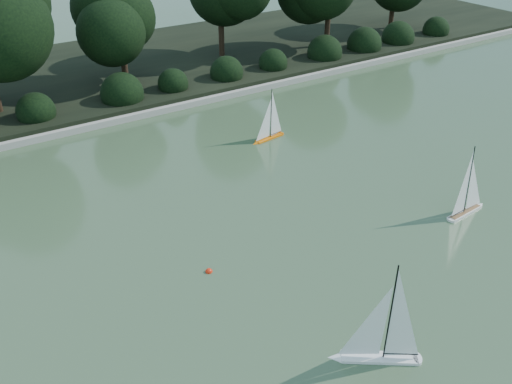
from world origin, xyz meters
TOP-DOWN VIEW (x-y plane):
  - ground at (0.00, 0.00)m, footprint 80.00×80.00m
  - pond_coping at (0.00, 9.00)m, footprint 40.00×0.35m
  - far_bank at (0.00, 13.00)m, footprint 40.00×8.00m
  - tree_line at (1.23, 11.44)m, footprint 26.31×3.93m
  - shrub_hedge at (0.00, 9.90)m, footprint 29.10×1.10m
  - sailboat_white_a at (-0.46, -1.56)m, footprint 1.23×0.96m
  - sailboat_white_b at (4.09, 0.36)m, footprint 1.21×0.28m
  - sailboat_orange at (2.62, 5.70)m, footprint 1.09×0.31m
  - race_buoy at (-1.46, 1.59)m, footprint 0.13×0.13m

SIDE VIEW (x-z plane):
  - ground at x=0.00m, z-range 0.00..0.00m
  - race_buoy at x=-1.46m, z-range -0.07..0.07m
  - pond_coping at x=0.00m, z-range 0.00..0.18m
  - far_bank at x=0.00m, z-range 0.00..0.30m
  - sailboat_orange at x=2.62m, z-range -0.51..0.97m
  - sailboat_white_b at x=4.09m, z-range -0.57..1.08m
  - sailboat_white_a at x=-0.46m, z-range -0.65..1.25m
  - shrub_hedge at x=0.00m, z-range -0.10..1.00m
  - tree_line at x=1.23m, z-range 0.45..4.83m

